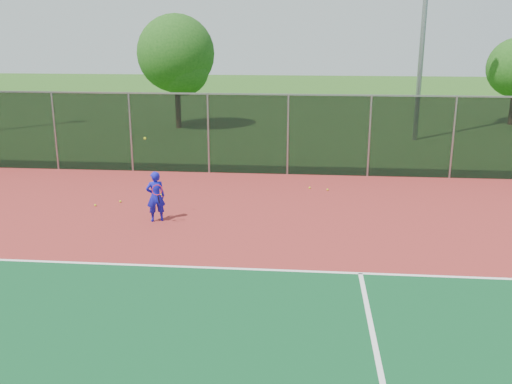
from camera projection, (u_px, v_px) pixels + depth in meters
ground at (261, 340)px, 10.14m from camera, size 120.00×120.00×0.00m
court_apron at (269, 290)px, 12.06m from camera, size 30.00×20.00×0.02m
fence_back at (288, 134)px, 21.20m from camera, size 30.00×0.06×3.03m
tennis_player at (156, 196)px, 16.17m from camera, size 0.63×0.68×2.42m
practice_ball_0 at (310, 188)px, 19.65m from camera, size 0.07×0.07×0.07m
practice_ball_1 at (120, 201)px, 18.09m from camera, size 0.07×0.07×0.07m
practice_ball_2 at (162, 195)px, 18.83m from camera, size 0.07×0.07×0.07m
practice_ball_3 at (95, 205)px, 17.71m from camera, size 0.07×0.07×0.07m
practice_ball_4 at (328, 190)px, 19.41m from camera, size 0.07×0.07×0.07m
tree_back_left at (178, 57)px, 30.72m from camera, size 4.19×4.19×6.15m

